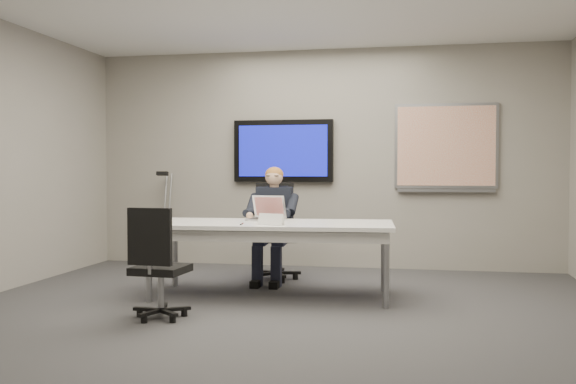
% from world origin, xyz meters
% --- Properties ---
extents(floor, '(6.00, 6.00, 0.02)m').
position_xyz_m(floor, '(0.00, 0.00, 0.00)').
color(floor, '#333335').
rests_on(floor, ground).
extents(wall_back, '(6.00, 0.02, 2.80)m').
position_xyz_m(wall_back, '(0.00, 3.00, 1.40)').
color(wall_back, gray).
rests_on(wall_back, ground).
extents(wall_front, '(6.00, 0.02, 2.80)m').
position_xyz_m(wall_front, '(0.00, -3.00, 1.40)').
color(wall_front, gray).
rests_on(wall_front, ground).
extents(conference_table, '(2.45, 1.15, 0.74)m').
position_xyz_m(conference_table, '(-0.22, 0.97, 0.65)').
color(conference_table, white).
rests_on(conference_table, ground).
extents(tv_display, '(1.30, 0.09, 0.80)m').
position_xyz_m(tv_display, '(-0.50, 2.95, 1.50)').
color(tv_display, black).
rests_on(tv_display, wall_back).
extents(whiteboard, '(1.25, 0.08, 1.10)m').
position_xyz_m(whiteboard, '(1.55, 2.97, 1.53)').
color(whiteboard, gray).
rests_on(whiteboard, wall_back).
extents(office_chair_far, '(0.63, 0.63, 1.10)m').
position_xyz_m(office_chair_far, '(-0.40, 1.96, 0.34)').
color(office_chair_far, black).
rests_on(office_chair_far, ground).
extents(office_chair_near, '(0.48, 0.48, 0.95)m').
position_xyz_m(office_chair_near, '(-0.94, -0.17, 0.30)').
color(office_chair_near, black).
rests_on(office_chair_near, ground).
extents(seated_person, '(0.41, 0.71, 1.29)m').
position_xyz_m(seated_person, '(-0.39, 1.72, 0.52)').
color(seated_person, '#1E2133').
rests_on(seated_person, office_chair_far).
extents(crutch, '(0.23, 0.58, 1.30)m').
position_xyz_m(crutch, '(-2.05, 2.80, 0.63)').
color(crutch, '#95989C').
rests_on(crutch, ground).
extents(laptop, '(0.40, 0.39, 0.25)m').
position_xyz_m(laptop, '(-0.32, 1.23, 0.80)').
color(laptop, silver).
rests_on(laptop, conference_table).
extents(name_tent, '(0.28, 0.16, 0.11)m').
position_xyz_m(name_tent, '(-0.16, 0.70, 0.79)').
color(name_tent, white).
rests_on(name_tent, conference_table).
extents(pen, '(0.03, 0.15, 0.01)m').
position_xyz_m(pen, '(-0.45, 0.67, 0.74)').
color(pen, black).
rests_on(pen, conference_table).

